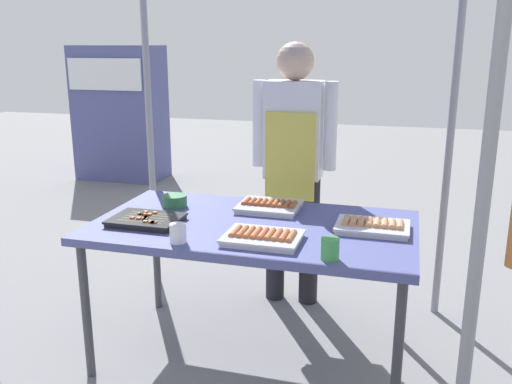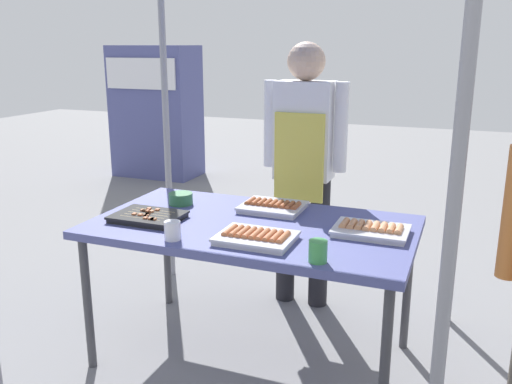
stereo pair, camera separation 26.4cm
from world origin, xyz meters
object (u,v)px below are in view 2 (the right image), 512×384
at_px(stall_table, 252,233).
at_px(drink_cup_near_edge, 318,251).
at_px(tray_meat_skewers, 148,217).
at_px(drink_cup_by_wok, 172,231).
at_px(neighbor_stall_left, 156,111).
at_px(vendor_woman, 304,155).
at_px(condiment_bowl, 181,199).
at_px(tray_spring_rolls, 371,230).
at_px(tray_grilled_sausages, 273,206).
at_px(tray_pork_links, 256,237).

xyz_separation_m(stall_table, drink_cup_near_edge, (0.44, -0.37, 0.10)).
xyz_separation_m(tray_meat_skewers, drink_cup_by_wok, (0.26, -0.21, 0.03)).
xyz_separation_m(stall_table, neighbor_stall_left, (-2.70, 3.51, 0.11)).
bearing_deg(vendor_woman, stall_table, 86.14).
height_order(tray_meat_skewers, condiment_bowl, condiment_bowl).
distance_m(tray_spring_rolls, condiment_bowl, 1.09).
bearing_deg(tray_meat_skewers, neighbor_stall_left, 120.88).
xyz_separation_m(stall_table, tray_meat_skewers, (-0.52, -0.14, 0.07)).
bearing_deg(vendor_woman, drink_cup_by_wok, 74.41).
relative_size(tray_grilled_sausages, vendor_woman, 0.20).
height_order(tray_grilled_sausages, tray_pork_links, same).
height_order(condiment_bowl, vendor_woman, vendor_woman).
height_order(drink_cup_by_wok, vendor_woman, vendor_woman).
bearing_deg(tray_pork_links, neighbor_stall_left, 126.91).
distance_m(tray_pork_links, neighbor_stall_left, 4.69).
bearing_deg(tray_meat_skewers, vendor_woman, 56.88).
bearing_deg(tray_meat_skewers, tray_spring_rolls, 10.16).
bearing_deg(condiment_bowl, vendor_woman, 45.12).
relative_size(drink_cup_near_edge, neighbor_stall_left, 0.06).
height_order(stall_table, drink_cup_by_wok, drink_cup_by_wok).
height_order(tray_spring_rolls, condiment_bowl, condiment_bowl).
xyz_separation_m(stall_table, drink_cup_by_wok, (-0.25, -0.35, 0.10)).
bearing_deg(vendor_woman, tray_meat_skewers, 56.88).
distance_m(tray_spring_rolls, drink_cup_by_wok, 0.93).
bearing_deg(drink_cup_by_wok, neighbor_stall_left, 122.37).
bearing_deg(tray_meat_skewers, condiment_bowl, 87.14).
xyz_separation_m(tray_grilled_sausages, condiment_bowl, (-0.52, -0.08, 0.01)).
relative_size(stall_table, drink_cup_by_wok, 18.27).
bearing_deg(drink_cup_near_edge, stall_table, 139.84).
xyz_separation_m(drink_cup_near_edge, vendor_woman, (-0.39, 1.09, 0.17)).
height_order(drink_cup_near_edge, neighbor_stall_left, neighbor_stall_left).
xyz_separation_m(tray_pork_links, drink_cup_by_wok, (-0.37, -0.12, 0.02)).
xyz_separation_m(condiment_bowl, drink_cup_near_edge, (0.94, -0.54, 0.01)).
relative_size(tray_spring_rolls, drink_cup_near_edge, 3.73).
bearing_deg(condiment_bowl, tray_pork_links, -33.65).
bearing_deg(tray_pork_links, condiment_bowl, 146.35).
bearing_deg(tray_spring_rolls, neighbor_stall_left, 133.53).
height_order(condiment_bowl, drink_cup_by_wok, drink_cup_by_wok).
height_order(tray_pork_links, drink_cup_near_edge, drink_cup_near_edge).
bearing_deg(stall_table, tray_pork_links, -64.50).
relative_size(stall_table, tray_grilled_sausages, 4.87).
distance_m(condiment_bowl, neighbor_stall_left, 4.00).
bearing_deg(tray_grilled_sausages, stall_table, -94.29).
xyz_separation_m(condiment_bowl, neighbor_stall_left, (-2.20, 3.34, 0.03)).
relative_size(tray_pork_links, condiment_bowl, 2.60).
bearing_deg(tray_grilled_sausages, condiment_bowl, -171.27).
height_order(tray_pork_links, condiment_bowl, condiment_bowl).
bearing_deg(tray_meat_skewers, drink_cup_by_wok, -38.47).
relative_size(tray_grilled_sausages, drink_cup_near_edge, 3.52).
distance_m(condiment_bowl, drink_cup_by_wok, 0.58).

